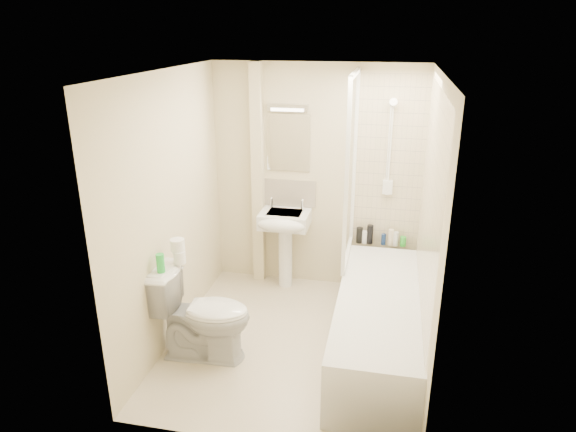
# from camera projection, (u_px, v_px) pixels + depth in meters

# --- Properties ---
(floor) EXTENTS (2.50, 2.50, 0.00)m
(floor) POSITION_uv_depth(u_px,v_px,m) (293.00, 342.00, 4.71)
(floor) COLOR beige
(floor) RESTS_ON ground
(wall_back) EXTENTS (2.20, 0.02, 2.40)m
(wall_back) POSITION_uv_depth(u_px,v_px,m) (316.00, 179.00, 5.44)
(wall_back) COLOR beige
(wall_back) RESTS_ON ground
(wall_left) EXTENTS (0.02, 2.50, 2.40)m
(wall_left) POSITION_uv_depth(u_px,v_px,m) (170.00, 211.00, 4.50)
(wall_left) COLOR beige
(wall_left) RESTS_ON ground
(wall_right) EXTENTS (0.02, 2.50, 2.40)m
(wall_right) POSITION_uv_depth(u_px,v_px,m) (429.00, 230.00, 4.08)
(wall_right) COLOR beige
(wall_right) RESTS_ON ground
(ceiling) EXTENTS (2.20, 2.50, 0.02)m
(ceiling) POSITION_uv_depth(u_px,v_px,m) (294.00, 72.00, 3.87)
(ceiling) COLOR white
(ceiling) RESTS_ON wall_back
(tile_back) EXTENTS (0.70, 0.01, 1.75)m
(tile_back) POSITION_uv_depth(u_px,v_px,m) (389.00, 162.00, 5.20)
(tile_back) COLOR beige
(tile_back) RESTS_ON wall_back
(tile_right) EXTENTS (0.01, 2.10, 1.75)m
(tile_right) POSITION_uv_depth(u_px,v_px,m) (430.00, 202.00, 4.02)
(tile_right) COLOR beige
(tile_right) RESTS_ON wall_right
(pipe_boxing) EXTENTS (0.12, 0.12, 2.40)m
(pipe_boxing) POSITION_uv_depth(u_px,v_px,m) (258.00, 177.00, 5.50)
(pipe_boxing) COLOR beige
(pipe_boxing) RESTS_ON ground
(splashback) EXTENTS (0.60, 0.02, 0.30)m
(splashback) POSITION_uv_depth(u_px,v_px,m) (288.00, 193.00, 5.54)
(splashback) COLOR beige
(splashback) RESTS_ON wall_back
(mirror) EXTENTS (0.46, 0.01, 0.60)m
(mirror) POSITION_uv_depth(u_px,v_px,m) (288.00, 143.00, 5.35)
(mirror) COLOR white
(mirror) RESTS_ON wall_back
(strip_light) EXTENTS (0.42, 0.07, 0.07)m
(strip_light) POSITION_uv_depth(u_px,v_px,m) (288.00, 107.00, 5.20)
(strip_light) COLOR silver
(strip_light) RESTS_ON wall_back
(bathtub) EXTENTS (0.70, 2.10, 0.55)m
(bathtub) POSITION_uv_depth(u_px,v_px,m) (377.00, 323.00, 4.48)
(bathtub) COLOR white
(bathtub) RESTS_ON ground
(shower_screen) EXTENTS (0.04, 0.92, 1.80)m
(shower_screen) POSITION_uv_depth(u_px,v_px,m) (351.00, 169.00, 4.86)
(shower_screen) COLOR white
(shower_screen) RESTS_ON bathtub
(shower_fixture) EXTENTS (0.10, 0.16, 0.99)m
(shower_fixture) POSITION_uv_depth(u_px,v_px,m) (390.00, 152.00, 5.12)
(shower_fixture) COLOR white
(shower_fixture) RESTS_ON wall_back
(pedestal_sink) EXTENTS (0.52, 0.48, 1.00)m
(pedestal_sink) POSITION_uv_depth(u_px,v_px,m) (284.00, 229.00, 5.45)
(pedestal_sink) COLOR white
(pedestal_sink) RESTS_ON ground
(bottle_black_a) EXTENTS (0.07, 0.07, 0.17)m
(bottle_black_a) POSITION_uv_depth(u_px,v_px,m) (359.00, 235.00, 5.46)
(bottle_black_a) COLOR black
(bottle_black_a) RESTS_ON bathtub
(bottle_white_a) EXTENTS (0.06, 0.06, 0.13)m
(bottle_white_a) POSITION_uv_depth(u_px,v_px,m) (365.00, 237.00, 5.45)
(bottle_white_a) COLOR white
(bottle_white_a) RESTS_ON bathtub
(bottle_black_b) EXTENTS (0.07, 0.07, 0.20)m
(bottle_black_b) POSITION_uv_depth(u_px,v_px,m) (370.00, 234.00, 5.43)
(bottle_black_b) COLOR black
(bottle_black_b) RESTS_ON bathtub
(bottle_blue) EXTENTS (0.05, 0.05, 0.12)m
(bottle_blue) POSITION_uv_depth(u_px,v_px,m) (383.00, 239.00, 5.42)
(bottle_blue) COLOR navy
(bottle_blue) RESTS_ON bathtub
(bottle_cream) EXTENTS (0.06, 0.06, 0.17)m
(bottle_cream) POSITION_uv_depth(u_px,v_px,m) (391.00, 237.00, 5.39)
(bottle_cream) COLOR beige
(bottle_cream) RESTS_ON bathtub
(bottle_white_b) EXTENTS (0.06, 0.06, 0.15)m
(bottle_white_b) POSITION_uv_depth(u_px,v_px,m) (396.00, 239.00, 5.39)
(bottle_white_b) COLOR silver
(bottle_white_b) RESTS_ON bathtub
(bottle_green) EXTENTS (0.06, 0.06, 0.10)m
(bottle_green) POSITION_uv_depth(u_px,v_px,m) (403.00, 241.00, 5.38)
(bottle_green) COLOR green
(bottle_green) RESTS_ON bathtub
(toilet) EXTENTS (0.55, 0.86, 0.83)m
(toilet) POSITION_uv_depth(u_px,v_px,m) (203.00, 313.00, 4.39)
(toilet) COLOR white
(toilet) RESTS_ON ground
(toilet_roll_lower) EXTENTS (0.10, 0.10, 0.11)m
(toilet_roll_lower) POSITION_uv_depth(u_px,v_px,m) (179.00, 257.00, 4.34)
(toilet_roll_lower) COLOR white
(toilet_roll_lower) RESTS_ON toilet
(toilet_roll_upper) EXTENTS (0.12, 0.12, 0.10)m
(toilet_roll_upper) POSITION_uv_depth(u_px,v_px,m) (178.00, 245.00, 4.32)
(toilet_roll_upper) COLOR white
(toilet_roll_upper) RESTS_ON toilet_roll_lower
(green_bottle) EXTENTS (0.07, 0.07, 0.16)m
(green_bottle) POSITION_uv_depth(u_px,v_px,m) (160.00, 263.00, 4.18)
(green_bottle) COLOR green
(green_bottle) RESTS_ON toilet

